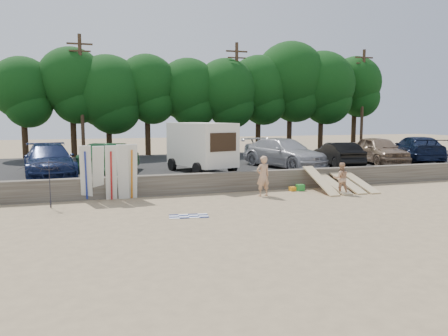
% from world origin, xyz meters
% --- Properties ---
extents(ground, '(120.00, 120.00, 0.00)m').
position_xyz_m(ground, '(0.00, 0.00, 0.00)').
color(ground, tan).
rests_on(ground, ground).
extents(seawall, '(44.00, 0.50, 1.00)m').
position_xyz_m(seawall, '(0.00, 3.00, 0.50)').
color(seawall, '#6B6356').
rests_on(seawall, ground).
extents(parking_lot, '(44.00, 14.50, 0.70)m').
position_xyz_m(parking_lot, '(0.00, 10.50, 0.35)').
color(parking_lot, '#282828').
rests_on(parking_lot, ground).
extents(treeline, '(33.08, 6.67, 9.64)m').
position_xyz_m(treeline, '(0.93, 17.48, 6.38)').
color(treeline, '#382616').
rests_on(treeline, parking_lot).
extents(utility_poles, '(25.80, 0.26, 9.00)m').
position_xyz_m(utility_poles, '(2.00, 16.00, 5.43)').
color(utility_poles, '#473321').
rests_on(utility_poles, parking_lot).
extents(box_trailer, '(3.39, 4.75, 2.75)m').
position_xyz_m(box_trailer, '(-3.68, 5.86, 2.24)').
color(box_trailer, silver).
rests_on(box_trailer, parking_lot).
extents(car_0, '(3.08, 6.07, 1.69)m').
position_xyz_m(car_0, '(-11.71, 6.20, 1.54)').
color(car_0, '#131E44').
rests_on(car_0, parking_lot).
extents(car_1, '(3.59, 5.38, 1.68)m').
position_xyz_m(car_1, '(-8.61, 6.59, 1.54)').
color(car_1, '#173F21').
rests_on(car_1, parking_lot).
extents(car_2, '(4.23, 6.53, 1.76)m').
position_xyz_m(car_2, '(1.76, 6.52, 1.58)').
color(car_2, '#A9A9AE').
rests_on(car_2, parking_lot).
extents(car_3, '(2.28, 4.79, 1.52)m').
position_xyz_m(car_3, '(5.06, 5.72, 1.46)').
color(car_3, black).
rests_on(car_3, parking_lot).
extents(car_4, '(2.91, 5.50, 1.78)m').
position_xyz_m(car_4, '(8.59, 6.42, 1.59)').
color(car_4, '#826952').
rests_on(car_4, parking_lot).
extents(car_5, '(4.58, 6.50, 1.75)m').
position_xyz_m(car_5, '(11.77, 6.59, 1.57)').
color(car_5, black).
rests_on(car_5, parking_lot).
extents(surfboard_upright_0, '(0.53, 0.69, 2.54)m').
position_xyz_m(surfboard_upright_0, '(-9.94, 2.53, 1.27)').
color(surfboard_upright_0, silver).
rests_on(surfboard_upright_0, ground).
extents(surfboard_upright_1, '(0.55, 0.83, 2.51)m').
position_xyz_m(surfboard_upright_1, '(-9.41, 2.60, 1.25)').
color(surfboard_upright_1, silver).
rests_on(surfboard_upright_1, ground).
extents(surfboard_upright_2, '(0.51, 0.72, 2.53)m').
position_xyz_m(surfboard_upright_2, '(-8.85, 2.35, 1.27)').
color(surfboard_upright_2, silver).
rests_on(surfboard_upright_2, ground).
extents(surfboard_upright_3, '(0.58, 0.64, 2.56)m').
position_xyz_m(surfboard_upright_3, '(-8.32, 2.41, 1.28)').
color(surfboard_upright_3, silver).
rests_on(surfboard_upright_3, ground).
extents(surfboard_upright_4, '(0.51, 0.56, 2.56)m').
position_xyz_m(surfboard_upright_4, '(-7.92, 2.49, 1.28)').
color(surfboard_upright_4, silver).
rests_on(surfboard_upright_4, ground).
extents(surfboard_low_0, '(0.56, 2.81, 1.17)m').
position_xyz_m(surfboard_low_0, '(1.38, 1.46, 0.58)').
color(surfboard_low_0, '#CFB482').
rests_on(surfboard_low_0, ground).
extents(surfboard_low_1, '(0.56, 2.92, 0.82)m').
position_xyz_m(surfboard_low_1, '(2.14, 1.59, 0.41)').
color(surfboard_low_1, '#CFB482').
rests_on(surfboard_low_1, ground).
extents(surfboard_low_2, '(0.56, 2.91, 0.85)m').
position_xyz_m(surfboard_low_2, '(2.95, 1.58, 0.42)').
color(surfboard_low_2, '#CFB482').
rests_on(surfboard_low_2, ground).
extents(surfboard_low_3, '(0.56, 2.92, 0.82)m').
position_xyz_m(surfboard_low_3, '(3.67, 1.50, 0.41)').
color(surfboard_low_3, '#CFB482').
rests_on(surfboard_low_3, ground).
extents(beachgoer_a, '(0.77, 0.57, 1.95)m').
position_xyz_m(beachgoer_a, '(-1.87, 1.26, 0.97)').
color(beachgoer_a, tan).
rests_on(beachgoer_a, ground).
extents(beachgoer_b, '(0.92, 0.82, 1.57)m').
position_xyz_m(beachgoer_b, '(2.01, 0.61, 0.78)').
color(beachgoer_b, tan).
rests_on(beachgoer_b, ground).
extents(cooler, '(0.39, 0.32, 0.32)m').
position_xyz_m(cooler, '(0.57, 2.09, 0.16)').
color(cooler, green).
rests_on(cooler, ground).
extents(gear_bag, '(0.33, 0.29, 0.22)m').
position_xyz_m(gear_bag, '(0.14, 2.11, 0.11)').
color(gear_bag, orange).
rests_on(gear_bag, ground).
extents(beach_towel, '(1.70, 1.70, 0.00)m').
position_xyz_m(beach_towel, '(-6.25, -1.79, 0.01)').
color(beach_towel, white).
rests_on(beach_towel, ground).
extents(beach_umbrella, '(2.75, 2.71, 2.06)m').
position_xyz_m(beach_umbrella, '(-11.45, 1.45, 1.03)').
color(beach_umbrella, black).
rests_on(beach_umbrella, ground).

